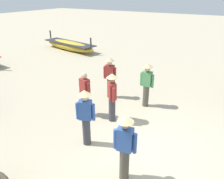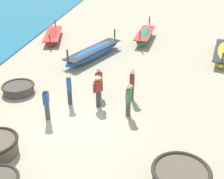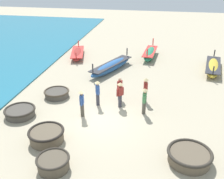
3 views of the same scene
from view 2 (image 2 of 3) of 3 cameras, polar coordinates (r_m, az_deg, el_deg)
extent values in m
plane|color=tan|center=(14.00, -7.53, -6.14)|extent=(80.00, 80.00, 0.00)
cylinder|color=brown|center=(11.16, 12.44, -15.33)|extent=(1.89, 1.89, 0.50)
torus|color=#332D26|center=(10.99, 12.57, -14.37)|extent=(2.04, 2.04, 0.15)
cylinder|color=#4C473F|center=(16.97, -16.73, 0.06)|extent=(1.57, 1.57, 0.40)
torus|color=#42382B|center=(16.89, -16.82, 0.67)|extent=(1.70, 1.70, 0.13)
ellipsoid|color=#285693|center=(20.62, -3.40, 6.72)|extent=(3.05, 5.35, 0.74)
cube|color=#2D2D33|center=(20.53, -3.42, 7.33)|extent=(2.91, 4.97, 0.06)
cylinder|color=#2D2D33|center=(22.31, 0.49, 10.18)|extent=(0.10, 0.10, 0.66)
cylinder|color=#2D2D33|center=(18.61, -8.14, 6.25)|extent=(0.10, 0.10, 0.66)
ellipsoid|color=maroon|center=(24.59, -10.71, 9.60)|extent=(2.10, 4.47, 0.57)
cube|color=red|center=(24.53, -10.75, 10.00)|extent=(2.06, 4.14, 0.06)
cylinder|color=red|center=(26.35, -10.35, 11.97)|extent=(0.10, 0.10, 0.51)
cylinder|color=red|center=(22.56, -11.35, 9.20)|extent=(0.10, 0.10, 0.51)
ellipsoid|color=#237551|center=(23.97, 6.00, 9.69)|extent=(1.31, 4.27, 0.76)
cube|color=red|center=(23.90, 6.03, 10.24)|extent=(1.32, 3.93, 0.06)
cylinder|color=red|center=(25.61, 6.87, 12.38)|extent=(0.10, 0.10, 0.68)
cylinder|color=red|center=(21.95, 5.17, 9.86)|extent=(0.10, 0.10, 0.68)
ellipsoid|color=gold|center=(21.86, 19.66, 6.23)|extent=(1.90, 5.01, 0.64)
cube|color=#2D2D33|center=(21.79, 19.75, 6.73)|extent=(1.88, 4.63, 0.06)
cylinder|color=#2D2D33|center=(19.56, 19.60, 5.53)|extent=(0.10, 0.10, 0.58)
cylinder|color=#383842|center=(14.94, -2.54, -1.72)|extent=(0.22, 0.22, 0.82)
cube|color=maroon|center=(14.62, -2.59, 0.60)|extent=(0.40, 0.39, 0.54)
sphere|color=#A37556|center=(14.45, -2.62, 1.94)|extent=(0.20, 0.20, 0.20)
cylinder|color=maroon|center=(14.74, -1.85, 0.64)|extent=(0.09, 0.09, 0.48)
cylinder|color=maroon|center=(14.54, -3.33, 0.21)|extent=(0.09, 0.09, 0.48)
cone|color=#D1BC84|center=(14.39, -2.64, 2.41)|extent=(0.36, 0.36, 0.14)
cylinder|color=#4C473D|center=(14.27, -11.75, -3.87)|extent=(0.22, 0.22, 0.82)
cube|color=#33569E|center=(13.93, -12.01, -1.49)|extent=(0.27, 0.37, 0.54)
sphere|color=#A37556|center=(13.75, -12.16, -0.11)|extent=(0.20, 0.20, 0.20)
cylinder|color=#33569E|center=(14.14, -11.81, -1.23)|extent=(0.09, 0.09, 0.48)
cylinder|color=#33569E|center=(13.77, -12.18, -2.12)|extent=(0.09, 0.09, 0.48)
cone|color=#D1BC84|center=(13.69, -12.22, 0.37)|extent=(0.36, 0.36, 0.14)
cylinder|color=#383842|center=(15.28, -7.74, -1.25)|extent=(0.22, 0.22, 0.82)
cube|color=#33569E|center=(14.96, -7.90, 1.03)|extent=(0.33, 0.40, 0.54)
sphere|color=#DBB28E|center=(14.80, -7.99, 2.35)|extent=(0.20, 0.20, 0.20)
cylinder|color=#33569E|center=(15.18, -7.95, 1.23)|extent=(0.09, 0.09, 0.48)
cylinder|color=#33569E|center=(14.79, -7.82, 0.48)|extent=(0.09, 0.09, 0.48)
cone|color=#D1BC84|center=(14.74, -8.03, 2.80)|extent=(0.36, 0.36, 0.14)
cylinder|color=#2D425B|center=(15.79, -2.40, 0.01)|extent=(0.22, 0.22, 0.82)
cube|color=maroon|center=(15.48, -2.44, 2.23)|extent=(0.32, 0.39, 0.54)
sphere|color=#DBB28E|center=(15.32, -2.47, 3.52)|extent=(0.20, 0.20, 0.20)
cylinder|color=maroon|center=(15.34, -2.88, 1.76)|extent=(0.09, 0.09, 0.48)
cylinder|color=maroon|center=(15.67, -2.01, 2.37)|extent=(0.09, 0.09, 0.48)
cylinder|color=#4C473D|center=(14.23, 2.97, -3.36)|extent=(0.22, 0.22, 0.82)
cube|color=#4C8E56|center=(13.89, 3.04, -0.96)|extent=(0.22, 0.34, 0.54)
sphere|color=tan|center=(13.71, 3.08, 0.43)|extent=(0.20, 0.20, 0.20)
cylinder|color=#4C8E56|center=(13.72, 2.90, -1.58)|extent=(0.09, 0.09, 0.48)
cylinder|color=#4C8E56|center=(14.10, 3.16, -0.72)|extent=(0.09, 0.09, 0.48)
cone|color=#D1BC84|center=(13.65, 3.09, 0.92)|extent=(0.36, 0.36, 0.14)
cylinder|color=#4C473D|center=(15.56, 3.61, -0.46)|extent=(0.22, 0.22, 0.82)
cube|color=maroon|center=(15.25, 3.68, 1.79)|extent=(0.28, 0.38, 0.54)
sphere|color=#DBB28E|center=(15.09, 3.73, 3.08)|extent=(0.20, 0.20, 0.20)
cylinder|color=maroon|center=(15.08, 3.73, 1.25)|extent=(0.09, 0.09, 0.48)
cylinder|color=maroon|center=(15.47, 3.63, 1.98)|extent=(0.09, 0.09, 0.48)
cone|color=#D1BC84|center=(15.04, 3.74, 3.53)|extent=(0.36, 0.36, 0.14)
camera|label=1|loc=(13.23, -30.00, 7.39)|focal=35.00mm
camera|label=3|loc=(1.84, -139.97, -11.26)|focal=42.00mm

